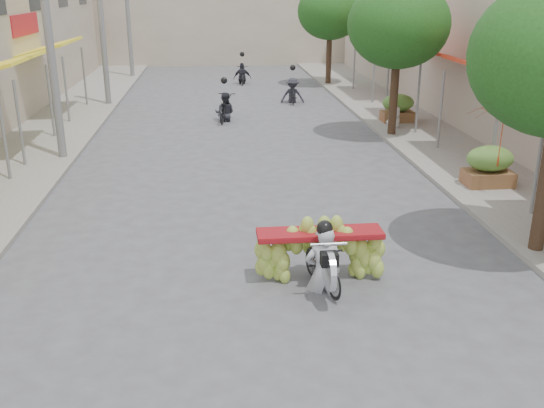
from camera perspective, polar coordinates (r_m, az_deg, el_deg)
The scene contains 17 objects.
ground at distance 8.09m, azimuth 1.53°, elevation -18.04°, with size 120.00×120.00×0.00m, color #57575C.
sidewalk_left at distance 22.75m, azimuth -21.36°, elevation 5.93°, with size 4.00×60.00×0.12m, color gray.
sidewalk_right at distance 23.26m, azimuth 14.27°, elevation 6.95°, with size 4.00×60.00×0.12m, color gray.
far_building at distance 44.37m, azimuth -4.81°, elevation 17.76°, with size 20.00×6.00×7.00m, color #B6A690.
utility_pole_mid at distance 18.93m, azimuth -20.41°, elevation 15.73°, with size 0.60×0.24×8.00m.
utility_pole_far at distance 27.74m, azimuth -15.85°, elevation 17.08°, with size 0.60×0.24×8.00m.
utility_pole_back at distance 36.64m, azimuth -13.47°, elevation 17.75°, with size 0.60×0.24×8.00m.
street_tree_mid at distance 21.31m, azimuth 11.83°, elevation 16.16°, with size 3.40×3.40×5.25m.
street_tree_far at distance 32.96m, azimuth 5.50°, elevation 17.58°, with size 3.40×3.40×5.25m.
produce_crate_mid at distance 16.53m, azimuth 19.79°, elevation 3.66°, with size 1.20×0.88×1.16m.
produce_crate_far at distance 23.81m, azimuth 11.77°, elevation 9.04°, with size 1.20×0.88×1.16m.
banana_motorbike at distance 10.55m, azimuth 4.70°, elevation -3.97°, with size 2.22×1.75×2.16m.
market_umbrella at distance 15.49m, azimuth 21.22°, elevation 8.84°, with size 1.80×1.80×1.57m.
pedestrian at distance 22.67m, azimuth 11.49°, elevation 9.05°, with size 0.91×0.84×1.59m.
bg_motorbike_a at distance 23.99m, azimuth -4.48°, elevation 9.49°, with size 1.05×1.90×1.95m.
bg_motorbike_b at distance 27.84m, azimuth 1.95°, elevation 11.19°, with size 1.09×1.78×1.95m.
bg_motorbike_c at distance 33.60m, azimuth -2.82°, elevation 12.58°, with size 0.99×1.62×1.95m.
Camera 1 is at (-0.84, -6.34, 4.95)m, focal length 40.00 mm.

